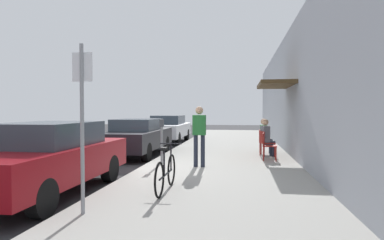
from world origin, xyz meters
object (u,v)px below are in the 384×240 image
Objects in this scene: parked_car_0 at (47,157)px; parked_car_2 at (168,128)px; cafe_chair_2 at (264,140)px; pedestrian_standing at (199,131)px; street_sign at (82,115)px; parked_car_1 at (137,136)px; parking_meter at (162,138)px; seated_patron_1 at (267,136)px; bicycle_0 at (166,173)px; seated_patron_2 at (265,135)px; cafe_chair_0 at (267,145)px; cafe_chair_1 at (265,142)px.

parked_car_2 is (0.00, 11.23, -0.01)m from parked_car_0.
pedestrian_standing is at bearing -121.66° from cafe_chair_2.
street_sign is at bearing -83.24° from parked_car_2.
parked_car_1 is at bearing -90.00° from parked_car_2.
parking_meter reaches higher than seated_patron_1.
pedestrian_standing is at bearing 74.48° from street_sign.
bicycle_0 reaches higher than cafe_chair_2.
street_sign reaches higher than parked_car_1.
parking_meter is 3.44m from bicycle_0.
parked_car_0 is at bearing -132.17° from pedestrian_standing.
cafe_chair_2 is (4.72, 0.43, -0.11)m from parked_car_1.
cafe_chair_2 is (3.17, 2.80, -0.26)m from parking_meter.
parking_meter is (1.55, -2.37, 0.16)m from parked_car_1.
seated_patron_1 and seated_patron_2 have the same top height.
cafe_chair_0 is 1.00× the size of cafe_chair_1.
parked_car_0 is 1.00× the size of parked_car_2.
cafe_chair_0 is 0.67× the size of seated_patron_1.
parking_meter is 3.36m from cafe_chair_0.
parking_meter is 4.28m from seated_patron_2.
pedestrian_standing is at bearing -142.87° from cafe_chair_0.
parking_meter is 0.78× the size of pedestrian_standing.
cafe_chair_0 is (4.72, -1.29, -0.11)m from parked_car_1.
seated_patron_2 is (-0.00, 0.74, 0.00)m from seated_patron_1.
parking_meter is at bearing -147.49° from seated_patron_1.
seated_patron_1 is (0.06, 0.02, 0.19)m from cafe_chair_1.
parking_meter is at bearing -78.73° from parked_car_2.
bicycle_0 is 4.94m from cafe_chair_0.
street_sign is at bearing -114.99° from cafe_chair_1.
seated_patron_2 is at bearing 3.79° from cafe_chair_2.
bicycle_0 is at bearing -77.58° from parked_car_2.
seated_patron_1 is 0.76× the size of pedestrian_standing.
parked_car_0 reaches higher than seated_patron_2.
cafe_chair_1 is (4.73, 5.49, -0.13)m from parked_car_0.
parked_car_2 is 8.20m from cafe_chair_0.
cafe_chair_1 is (3.23, 6.92, -1.02)m from street_sign.
bicycle_0 is at bearing -113.63° from seated_patron_1.
seated_patron_1 is 1.00× the size of seated_patron_2.
parking_meter is at bearing 105.11° from bicycle_0.
parking_meter reaches higher than seated_patron_2.
cafe_chair_1 is 0.78m from seated_patron_2.
cafe_chair_0 is at bearing -90.22° from cafe_chair_1.
cafe_chair_0 is at bearing 43.78° from parked_car_0.
parked_car_0 is at bearing 136.29° from street_sign.
parked_car_0 reaches higher than seated_patron_1.
pedestrian_standing is (2.74, 3.02, 0.36)m from parked_car_0.
seated_patron_2 reaches higher than cafe_chair_0.
bicycle_0 is 5.86m from seated_patron_1.
parked_car_1 is at bearing 134.48° from pedestrian_standing.
seated_patron_2 is 0.76× the size of pedestrian_standing.
parked_car_1 is 3.33× the size of parking_meter.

